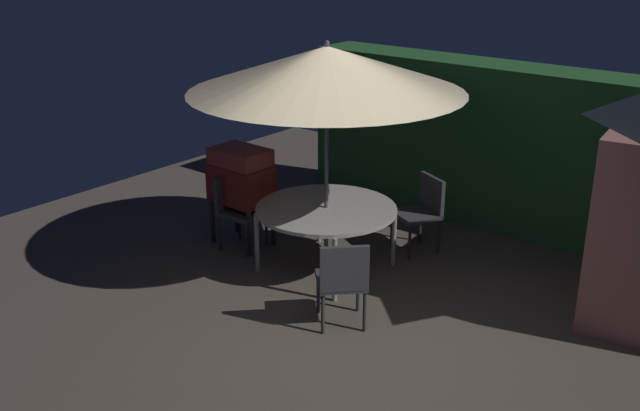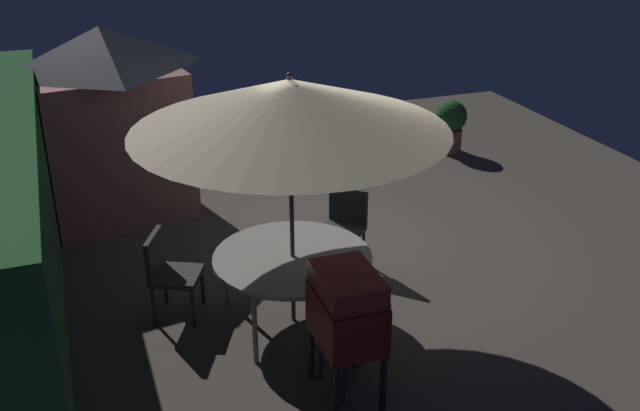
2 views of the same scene
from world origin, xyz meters
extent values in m
plane|color=brown|center=(0.00, 0.00, 0.00)|extent=(11.00, 11.00, 0.00)
cube|color=#28602D|center=(0.00, 3.50, 1.03)|extent=(6.02, 0.73, 2.05)
cylinder|color=#B2ADA3|center=(-1.14, 0.98, 0.72)|extent=(1.56, 1.56, 0.04)
cylinder|color=gray|center=(-1.69, 0.43, 0.35)|extent=(0.05, 0.05, 0.70)
cylinder|color=gray|center=(-0.59, 0.43, 0.35)|extent=(0.05, 0.05, 0.70)
cylinder|color=gray|center=(-1.69, 1.52, 0.35)|extent=(0.05, 0.05, 0.70)
cylinder|color=gray|center=(-0.59, 1.52, 0.35)|extent=(0.05, 0.05, 0.70)
cylinder|color=#4C4C51|center=(-1.14, 0.98, 1.25)|extent=(0.04, 0.04, 2.50)
cone|color=beige|center=(-1.14, 0.98, 2.26)|extent=(2.92, 2.92, 0.47)
sphere|color=#4C4C51|center=(-1.14, 0.98, 2.53)|extent=(0.06, 0.06, 0.06)
cube|color=maroon|center=(-2.38, 0.91, 0.78)|extent=(0.71, 0.51, 0.45)
cube|color=maroon|center=(-2.38, 0.91, 1.10)|extent=(0.67, 0.49, 0.20)
cylinder|color=#262628|center=(-2.69, 0.70, 0.28)|extent=(0.06, 0.06, 0.55)
cylinder|color=#262628|center=(-2.07, 0.70, 0.28)|extent=(0.06, 0.06, 0.55)
cylinder|color=#262628|center=(-2.69, 1.12, 0.28)|extent=(0.06, 0.06, 0.55)
cylinder|color=#262628|center=(-2.07, 1.12, 0.28)|extent=(0.06, 0.06, 0.55)
cube|color=#38383D|center=(-0.63, 2.04, 0.45)|extent=(0.61, 0.61, 0.06)
cube|color=#38383D|center=(-0.54, 2.23, 0.68)|extent=(0.44, 0.24, 0.45)
cylinder|color=#2C2C30|center=(-0.37, 2.14, 0.23)|extent=(0.04, 0.04, 0.45)
cylinder|color=#2C2C30|center=(-0.73, 2.31, 0.23)|extent=(0.04, 0.04, 0.45)
cylinder|color=#2C2C30|center=(-0.54, 1.77, 0.23)|extent=(0.04, 0.04, 0.45)
cylinder|color=#2C2C30|center=(-0.90, 1.95, 0.23)|extent=(0.04, 0.04, 0.45)
cube|color=#38383D|center=(-2.28, 0.82, 0.45)|extent=(0.52, 0.52, 0.06)
cube|color=#38383D|center=(-2.49, 0.79, 0.68)|extent=(0.11, 0.46, 0.45)
cylinder|color=#2C2C30|center=(-2.51, 0.99, 0.23)|extent=(0.04, 0.04, 0.45)
cylinder|color=#2C2C30|center=(-2.45, 0.59, 0.23)|extent=(0.04, 0.04, 0.45)
cylinder|color=#2C2C30|center=(-2.11, 1.04, 0.23)|extent=(0.04, 0.04, 0.45)
cylinder|color=#2C2C30|center=(-2.06, 0.65, 0.23)|extent=(0.04, 0.04, 0.45)
cube|color=#38383D|center=(-0.27, 0.12, 0.45)|extent=(0.65, 0.65, 0.06)
cube|color=#38383D|center=(-0.12, -0.02, 0.68)|extent=(0.36, 0.36, 0.45)
cylinder|color=#2C2C30|center=(-0.27, -0.16, 0.23)|extent=(0.04, 0.04, 0.45)
cylinder|color=#2C2C30|center=(0.01, 0.13, 0.23)|extent=(0.04, 0.04, 0.45)
cylinder|color=#2C2C30|center=(-0.56, 0.12, 0.23)|extent=(0.04, 0.04, 0.45)
cylinder|color=#2C2C30|center=(-0.28, 0.41, 0.23)|extent=(0.04, 0.04, 0.45)
camera|label=1|loc=(3.58, -4.97, 3.65)|focal=41.52mm
camera|label=2|loc=(-7.15, 2.90, 4.17)|focal=41.28mm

